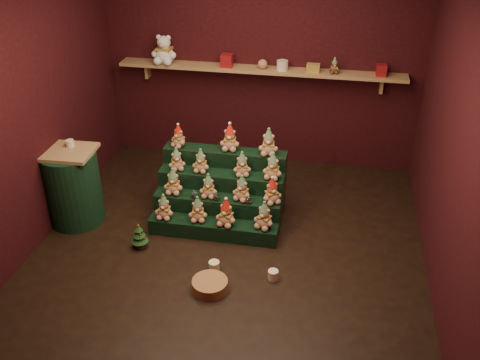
% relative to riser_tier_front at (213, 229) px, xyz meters
% --- Properties ---
extents(ground, '(4.00, 4.00, 0.00)m').
position_rel_riser_tier_front_xyz_m(ground, '(0.21, -0.09, -0.09)').
color(ground, black).
rests_on(ground, ground).
extents(back_wall, '(4.00, 0.10, 2.80)m').
position_rel_riser_tier_front_xyz_m(back_wall, '(0.21, 1.96, 1.31)').
color(back_wall, black).
rests_on(back_wall, ground).
extents(front_wall, '(4.00, 0.10, 2.80)m').
position_rel_riser_tier_front_xyz_m(front_wall, '(0.21, -2.14, 1.31)').
color(front_wall, black).
rests_on(front_wall, ground).
extents(left_wall, '(0.10, 4.00, 2.80)m').
position_rel_riser_tier_front_xyz_m(left_wall, '(-1.84, -0.09, 1.31)').
color(left_wall, black).
rests_on(left_wall, ground).
extents(right_wall, '(0.10, 4.00, 2.80)m').
position_rel_riser_tier_front_xyz_m(right_wall, '(2.26, -0.09, 1.31)').
color(right_wall, black).
rests_on(right_wall, ground).
extents(back_shelf, '(3.60, 0.26, 0.24)m').
position_rel_riser_tier_front_xyz_m(back_shelf, '(0.21, 1.78, 1.20)').
color(back_shelf, '#A28151').
rests_on(back_shelf, ground).
extents(riser_tier_front, '(1.40, 0.22, 0.18)m').
position_rel_riser_tier_front_xyz_m(riser_tier_front, '(0.00, 0.00, 0.00)').
color(riser_tier_front, black).
rests_on(riser_tier_front, ground).
extents(riser_tier_midfront, '(1.40, 0.22, 0.36)m').
position_rel_riser_tier_front_xyz_m(riser_tier_midfront, '(0.00, 0.22, 0.09)').
color(riser_tier_midfront, black).
rests_on(riser_tier_midfront, ground).
extents(riser_tier_midback, '(1.40, 0.22, 0.54)m').
position_rel_riser_tier_front_xyz_m(riser_tier_midback, '(0.00, 0.44, 0.18)').
color(riser_tier_midback, black).
rests_on(riser_tier_midback, ground).
extents(riser_tier_back, '(1.40, 0.22, 0.72)m').
position_rel_riser_tier_front_xyz_m(riser_tier_back, '(0.00, 0.66, 0.27)').
color(riser_tier_back, black).
rests_on(riser_tier_back, ground).
extents(teddy_0, '(0.20, 0.18, 0.28)m').
position_rel_riser_tier_front_xyz_m(teddy_0, '(-0.53, -0.01, 0.23)').
color(teddy_0, tan).
rests_on(teddy_0, riser_tier_front).
extents(teddy_1, '(0.23, 0.21, 0.28)m').
position_rel_riser_tier_front_xyz_m(teddy_1, '(-0.16, 0.01, 0.23)').
color(teddy_1, tan).
rests_on(teddy_1, riser_tier_front).
extents(teddy_2, '(0.26, 0.24, 0.31)m').
position_rel_riser_tier_front_xyz_m(teddy_2, '(0.15, -0.02, 0.25)').
color(teddy_2, tan).
rests_on(teddy_2, riser_tier_front).
extents(teddy_3, '(0.28, 0.26, 0.31)m').
position_rel_riser_tier_front_xyz_m(teddy_3, '(0.55, 0.01, 0.24)').
color(teddy_3, tan).
rests_on(teddy_3, riser_tier_front).
extents(teddy_4, '(0.22, 0.20, 0.30)m').
position_rel_riser_tier_front_xyz_m(teddy_4, '(-0.49, 0.22, 0.42)').
color(teddy_4, tan).
rests_on(teddy_4, riser_tier_midfront).
extents(teddy_5, '(0.20, 0.18, 0.27)m').
position_rel_riser_tier_front_xyz_m(teddy_5, '(-0.09, 0.22, 0.41)').
color(teddy_5, tan).
rests_on(teddy_5, riser_tier_midfront).
extents(teddy_6, '(0.25, 0.24, 0.29)m').
position_rel_riser_tier_front_xyz_m(teddy_6, '(0.27, 0.23, 0.41)').
color(teddy_6, tan).
rests_on(teddy_6, riser_tier_midfront).
extents(teddy_7, '(0.28, 0.27, 0.30)m').
position_rel_riser_tier_front_xyz_m(teddy_7, '(0.60, 0.22, 0.42)').
color(teddy_7, tan).
rests_on(teddy_7, riser_tier_midfront).
extents(teddy_8, '(0.24, 0.23, 0.26)m').
position_rel_riser_tier_front_xyz_m(teddy_8, '(-0.50, 0.43, 0.58)').
color(teddy_8, tan).
rests_on(teddy_8, riser_tier_midback).
extents(teddy_9, '(0.20, 0.18, 0.27)m').
position_rel_riser_tier_front_xyz_m(teddy_9, '(-0.23, 0.44, 0.58)').
color(teddy_9, tan).
rests_on(teddy_9, riser_tier_midback).
extents(teddy_10, '(0.23, 0.22, 0.27)m').
position_rel_riser_tier_front_xyz_m(teddy_10, '(0.23, 0.45, 0.59)').
color(teddy_10, tan).
rests_on(teddy_10, riser_tier_midback).
extents(teddy_11, '(0.25, 0.23, 0.30)m').
position_rel_riser_tier_front_xyz_m(teddy_11, '(0.58, 0.43, 0.60)').
color(teddy_11, tan).
rests_on(teddy_11, riser_tier_midback).
extents(teddy_12, '(0.24, 0.23, 0.26)m').
position_rel_riser_tier_front_xyz_m(teddy_12, '(-0.53, 0.65, 0.76)').
color(teddy_12, tan).
rests_on(teddy_12, riser_tier_back).
extents(teddy_13, '(0.23, 0.20, 0.31)m').
position_rel_riser_tier_front_xyz_m(teddy_13, '(0.05, 0.68, 0.78)').
color(teddy_13, tan).
rests_on(teddy_13, riser_tier_back).
extents(teddy_14, '(0.23, 0.21, 0.30)m').
position_rel_riser_tier_front_xyz_m(teddy_14, '(0.49, 0.64, 0.78)').
color(teddy_14, tan).
rests_on(teddy_14, riser_tier_back).
extents(snow_globe_a, '(0.07, 0.07, 0.09)m').
position_rel_riser_tier_front_xyz_m(snow_globe_a, '(-0.24, 0.16, 0.32)').
color(snow_globe_a, black).
rests_on(snow_globe_a, riser_tier_midfront).
extents(snow_globe_b, '(0.07, 0.07, 0.09)m').
position_rel_riser_tier_front_xyz_m(snow_globe_b, '(0.01, 0.16, 0.32)').
color(snow_globe_b, black).
rests_on(snow_globe_b, riser_tier_midfront).
extents(snow_globe_c, '(0.07, 0.07, 0.09)m').
position_rel_riser_tier_front_xyz_m(snow_globe_c, '(0.36, 0.16, 0.32)').
color(snow_globe_c, black).
rests_on(snow_globe_c, riser_tier_midfront).
extents(side_table, '(0.61, 0.61, 0.88)m').
position_rel_riser_tier_front_xyz_m(side_table, '(-1.59, 0.03, 0.34)').
color(side_table, '#A28151').
rests_on(side_table, ground).
extents(table_ornament, '(0.09, 0.09, 0.07)m').
position_rel_riser_tier_front_xyz_m(table_ornament, '(-1.59, 0.13, 0.82)').
color(table_ornament, beige).
rests_on(table_ornament, side_table).
extents(mini_christmas_tree, '(0.18, 0.18, 0.30)m').
position_rel_riser_tier_front_xyz_m(mini_christmas_tree, '(-0.71, -0.34, 0.06)').
color(mini_christmas_tree, '#4A2C1A').
rests_on(mini_christmas_tree, ground).
extents(mug_left, '(0.11, 0.11, 0.11)m').
position_rel_riser_tier_front_xyz_m(mug_left, '(0.14, -0.57, -0.04)').
color(mug_left, '#F5ECB5').
rests_on(mug_left, ground).
extents(mug_right, '(0.10, 0.10, 0.10)m').
position_rel_riser_tier_front_xyz_m(mug_right, '(0.73, -0.59, -0.04)').
color(mug_right, '#F5ECB5').
rests_on(mug_right, ground).
extents(wicker_basket, '(0.39, 0.39, 0.11)m').
position_rel_riser_tier_front_xyz_m(wicker_basket, '(0.16, -0.85, -0.04)').
color(wicker_basket, '#AC7845').
rests_on(wicker_basket, ground).
extents(white_bear, '(0.34, 0.31, 0.46)m').
position_rel_riser_tier_front_xyz_m(white_bear, '(-1.00, 1.75, 1.46)').
color(white_bear, silver).
rests_on(white_bear, back_shelf).
extents(brown_bear, '(0.16, 0.14, 0.19)m').
position_rel_riser_tier_front_xyz_m(brown_bear, '(1.12, 1.75, 1.33)').
color(brown_bear, '#4E311A').
rests_on(brown_bear, back_shelf).
extents(gift_tin_red_a, '(0.14, 0.14, 0.16)m').
position_rel_riser_tier_front_xyz_m(gift_tin_red_a, '(-0.20, 1.76, 1.31)').
color(gift_tin_red_a, '#A3191D').
rests_on(gift_tin_red_a, back_shelf).
extents(gift_tin_cream, '(0.14, 0.14, 0.12)m').
position_rel_riser_tier_front_xyz_m(gift_tin_cream, '(0.49, 1.76, 1.29)').
color(gift_tin_cream, beige).
rests_on(gift_tin_cream, back_shelf).
extents(gift_tin_red_b, '(0.12, 0.12, 0.14)m').
position_rel_riser_tier_front_xyz_m(gift_tin_red_b, '(1.68, 1.76, 1.30)').
color(gift_tin_red_b, '#A3191D').
rests_on(gift_tin_red_b, back_shelf).
extents(shelf_plush_ball, '(0.12, 0.12, 0.12)m').
position_rel_riser_tier_front_xyz_m(shelf_plush_ball, '(0.25, 1.76, 1.29)').
color(shelf_plush_ball, tan).
rests_on(shelf_plush_ball, back_shelf).
extents(scarf_gift_box, '(0.16, 0.10, 0.10)m').
position_rel_riser_tier_front_xyz_m(scarf_gift_box, '(0.87, 1.76, 1.28)').
color(scarf_gift_box, orange).
rests_on(scarf_gift_box, back_shelf).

